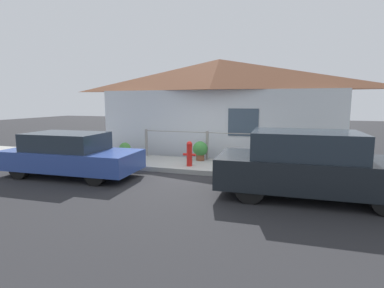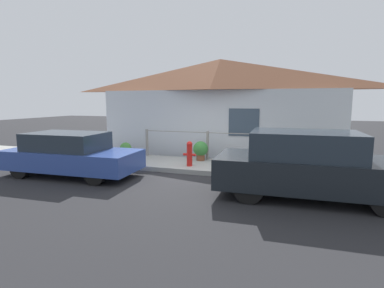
# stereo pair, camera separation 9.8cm
# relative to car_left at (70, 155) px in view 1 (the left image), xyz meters

# --- Properties ---
(ground_plane) EXTENTS (60.00, 60.00, 0.00)m
(ground_plane) POSITION_rel_car_left_xyz_m (3.39, 1.22, -0.65)
(ground_plane) COLOR #262628
(sidewalk) EXTENTS (24.00, 1.95, 0.15)m
(sidewalk) POSITION_rel_car_left_xyz_m (3.39, 2.20, -0.57)
(sidewalk) COLOR #9E9E99
(sidewalk) RESTS_ON ground_plane
(house) EXTENTS (9.71, 2.23, 3.88)m
(house) POSITION_rel_car_left_xyz_m (3.39, 4.73, 2.42)
(house) COLOR silver
(house) RESTS_ON ground_plane
(fence) EXTENTS (4.90, 0.10, 1.01)m
(fence) POSITION_rel_car_left_xyz_m (3.39, 3.02, 0.06)
(fence) COLOR gray
(fence) RESTS_ON sidewalk
(car_left) EXTENTS (4.08, 1.79, 1.29)m
(car_left) POSITION_rel_car_left_xyz_m (0.00, 0.00, 0.00)
(car_left) COLOR #2D4793
(car_left) RESTS_ON ground_plane
(car_right) EXTENTS (4.31, 1.90, 1.54)m
(car_right) POSITION_rel_car_left_xyz_m (6.64, 0.00, 0.12)
(car_right) COLOR black
(car_right) RESTS_ON ground_plane
(fire_hydrant) EXTENTS (0.42, 0.19, 0.80)m
(fire_hydrant) POSITION_rel_car_left_xyz_m (3.15, 1.74, -0.08)
(fire_hydrant) COLOR red
(fire_hydrant) RESTS_ON sidewalk
(potted_plant_near_hydrant) EXTENTS (0.52, 0.52, 0.68)m
(potted_plant_near_hydrant) POSITION_rel_car_left_xyz_m (3.22, 2.73, -0.12)
(potted_plant_near_hydrant) COLOR brown
(potted_plant_near_hydrant) RESTS_ON sidewalk
(potted_plant_by_fence) EXTENTS (0.43, 0.43, 0.55)m
(potted_plant_by_fence) POSITION_rel_car_left_xyz_m (0.38, 2.47, -0.21)
(potted_plant_by_fence) COLOR brown
(potted_plant_by_fence) RESTS_ON sidewalk
(potted_plant_corner) EXTENTS (0.51, 0.51, 0.59)m
(potted_plant_corner) POSITION_rel_car_left_xyz_m (6.99, 2.30, -0.18)
(potted_plant_corner) COLOR slate
(potted_plant_corner) RESTS_ON sidewalk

